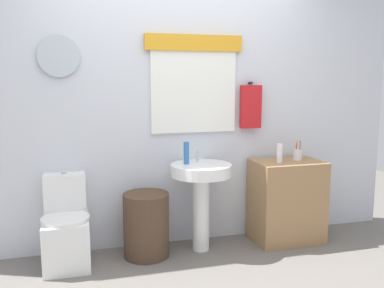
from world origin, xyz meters
The scene contains 9 objects.
back_wall centered at (0.00, 1.15, 1.30)m, with size 4.40×0.18×2.60m.
toilet centered at (-0.97, 0.88, 0.28)m, with size 0.38×0.51×0.75m.
laundry_hamper centered at (-0.31, 0.85, 0.28)m, with size 0.39×0.39×0.55m, color #4C3828.
pedestal_sink centered at (0.18, 0.85, 0.59)m, with size 0.53×0.53×0.78m.
faucet centered at (0.18, 0.97, 0.83)m, with size 0.03×0.03×0.10m, color silver.
wooden_cabinet centered at (1.02, 0.85, 0.38)m, with size 0.63×0.44×0.76m, color #9E754C.
soap_bottle centered at (0.06, 0.90, 0.88)m, with size 0.05×0.05×0.19m, color #2D6BB7.
lotion_bottle centered at (0.91, 0.81, 0.85)m, with size 0.05×0.05×0.17m, color white.
toothbrush_cup centered at (1.12, 0.87, 0.82)m, with size 0.08×0.08×0.19m.
Camera 1 is at (-0.86, -2.56, 1.50)m, focal length 39.17 mm.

